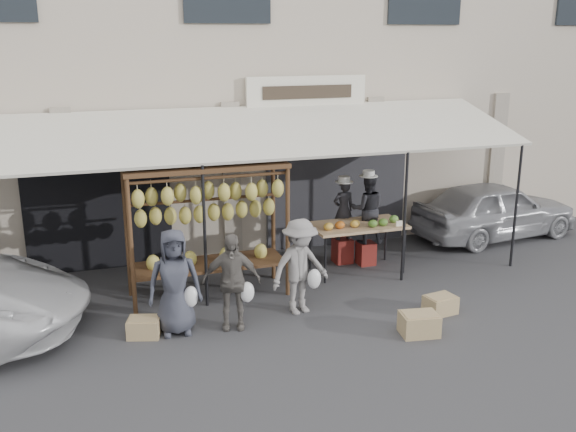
% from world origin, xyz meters
% --- Properties ---
extents(ground_plane, '(90.00, 90.00, 0.00)m').
position_xyz_m(ground_plane, '(0.00, 0.00, 0.00)').
color(ground_plane, '#2D2D30').
extents(shophouse, '(24.00, 6.15, 7.30)m').
position_xyz_m(shophouse, '(-0.00, 6.50, 3.65)').
color(shophouse, '#B3A48E').
rests_on(shophouse, ground_plane).
extents(awning, '(10.00, 2.35, 2.92)m').
position_xyz_m(awning, '(0.01, 2.28, 2.57)').
color(awning, beige).
rests_on(awning, ground_plane).
extents(banana_rack, '(2.60, 0.90, 2.24)m').
position_xyz_m(banana_rack, '(-0.88, 1.50, 1.58)').
color(banana_rack, '#4B2D1C').
rests_on(banana_rack, ground_plane).
extents(produce_table, '(1.70, 0.90, 1.04)m').
position_xyz_m(produce_table, '(1.93, 1.79, 0.87)').
color(produce_table, tan).
rests_on(produce_table, ground_plane).
extents(vendor_left, '(0.42, 0.28, 1.14)m').
position_xyz_m(vendor_left, '(1.87, 2.35, 1.04)').
color(vendor_left, '#232226').
rests_on(vendor_left, stool_left).
extents(vendor_right, '(0.75, 0.65, 1.31)m').
position_xyz_m(vendor_right, '(2.25, 2.11, 1.09)').
color(vendor_right, '#232328').
rests_on(vendor_right, stool_right).
extents(customer_left, '(0.79, 0.54, 1.57)m').
position_xyz_m(customer_left, '(-1.62, 0.34, 0.78)').
color(customer_left, '#333540').
rests_on(customer_left, ground_plane).
extents(customer_mid, '(0.92, 0.56, 1.46)m').
position_xyz_m(customer_mid, '(-0.80, 0.24, 0.73)').
color(customer_mid, '#5E5953').
rests_on(customer_mid, ground_plane).
extents(customer_right, '(1.08, 0.77, 1.52)m').
position_xyz_m(customer_right, '(0.33, 0.43, 0.76)').
color(customer_right, gray).
rests_on(customer_right, ground_plane).
extents(stool_left, '(0.37, 0.37, 0.47)m').
position_xyz_m(stool_left, '(1.87, 2.35, 0.23)').
color(stool_left, maroon).
rests_on(stool_left, ground_plane).
extents(stool_right, '(0.32, 0.32, 0.44)m').
position_xyz_m(stool_right, '(2.25, 2.11, 0.22)').
color(stool_right, maroon).
rests_on(stool_right, ground_plane).
extents(crate_near_a, '(0.59, 0.48, 0.32)m').
position_xyz_m(crate_near_a, '(1.71, -0.85, 0.16)').
color(crate_near_a, tan).
rests_on(crate_near_a, ground_plane).
extents(crate_near_b, '(0.51, 0.42, 0.28)m').
position_xyz_m(crate_near_b, '(2.40, -0.29, 0.14)').
color(crate_near_b, tan).
rests_on(crate_near_b, ground_plane).
extents(crate_far, '(0.53, 0.46, 0.27)m').
position_xyz_m(crate_far, '(-2.08, 0.35, 0.14)').
color(crate_far, tan).
rests_on(crate_far, ground_plane).
extents(sedan, '(3.78, 1.85, 1.24)m').
position_xyz_m(sedan, '(5.56, 2.78, 0.62)').
color(sedan, '#96969B').
rests_on(sedan, ground_plane).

